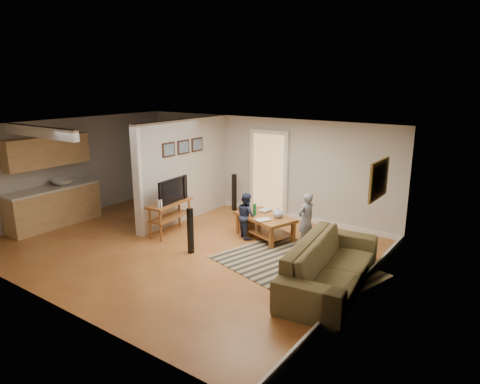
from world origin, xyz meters
name	(u,v)px	position (x,y,z in m)	size (l,w,h in m)	color
ground	(183,246)	(0.00, 0.00, 0.00)	(7.50, 7.50, 0.00)	brown
room_shell	(159,169)	(-1.07, 0.43, 1.46)	(7.54, 6.02, 2.52)	beige
area_rug	(296,266)	(2.45, 0.46, 0.01)	(2.84, 2.08, 0.01)	black
sofa	(330,286)	(3.30, 0.09, 0.00)	(2.73, 1.07, 0.80)	#3F371F
coffee_table	(266,221)	(1.18, 1.41, 0.40)	(1.49, 1.15, 0.78)	brown
tv_console	(170,205)	(-0.74, 0.39, 0.68)	(0.56, 1.23, 1.03)	brown
speaker_left	(190,231)	(0.40, -0.20, 0.47)	(0.09, 0.09, 0.95)	black
speaker_right	(234,192)	(-0.63, 2.70, 0.50)	(0.10, 0.10, 0.99)	black
toy_basket	(246,225)	(0.61, 1.48, 0.16)	(0.42, 0.42, 0.38)	#997042
child	(305,246)	(2.13, 1.46, 0.00)	(0.43, 0.28, 1.17)	gray
toddler	(246,237)	(0.81, 1.19, 0.00)	(0.50, 0.39, 1.02)	#1E2640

